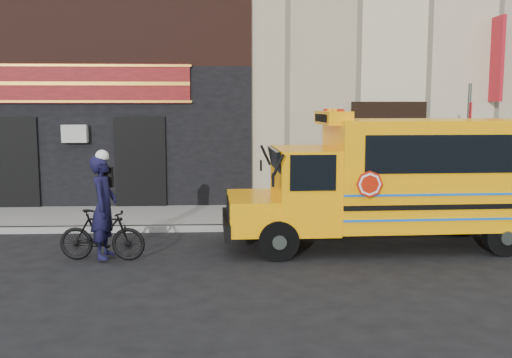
{
  "coord_description": "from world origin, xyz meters",
  "views": [
    {
      "loc": [
        -0.67,
        -11.04,
        3.04
      ],
      "look_at": [
        -0.05,
        1.85,
        1.37
      ],
      "focal_mm": 40.0,
      "sensor_mm": 36.0,
      "label": 1
    }
  ],
  "objects_px": {
    "school_bus": "(404,177)",
    "bicycle": "(102,235)",
    "cyclist": "(104,209)",
    "sign_pole": "(467,151)"
  },
  "relations": [
    {
      "from": "school_bus",
      "to": "bicycle",
      "type": "distance_m",
      "value": 6.41
    },
    {
      "from": "school_bus",
      "to": "sign_pole",
      "type": "relative_size",
      "value": 1.95
    },
    {
      "from": "school_bus",
      "to": "bicycle",
      "type": "height_order",
      "value": "school_bus"
    },
    {
      "from": "sign_pole",
      "to": "bicycle",
      "type": "bearing_deg",
      "value": -164.07
    },
    {
      "from": "bicycle",
      "to": "cyclist",
      "type": "distance_m",
      "value": 0.51
    },
    {
      "from": "cyclist",
      "to": "school_bus",
      "type": "bearing_deg",
      "value": -78.79
    },
    {
      "from": "bicycle",
      "to": "school_bus",
      "type": "bearing_deg",
      "value": -77.05
    },
    {
      "from": "sign_pole",
      "to": "cyclist",
      "type": "xyz_separation_m",
      "value": [
        -8.22,
        -2.32,
        -0.93
      ]
    },
    {
      "from": "sign_pole",
      "to": "bicycle",
      "type": "relative_size",
      "value": 2.1
    },
    {
      "from": "bicycle",
      "to": "cyclist",
      "type": "xyz_separation_m",
      "value": [
        0.05,
        0.04,
        0.5
      ]
    }
  ]
}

